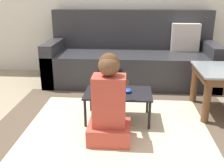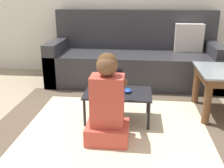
% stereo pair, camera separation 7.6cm
% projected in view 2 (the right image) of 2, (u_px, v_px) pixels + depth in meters
% --- Properties ---
extents(ground_plane, '(16.00, 16.00, 0.00)m').
position_uv_depth(ground_plane, '(106.00, 118.00, 2.54)').
color(ground_plane, gray).
extents(area_rug, '(2.22, 1.90, 0.01)m').
position_uv_depth(area_rug, '(116.00, 129.00, 2.32)').
color(area_rug, brown).
rests_on(area_rug, ground_plane).
extents(couch, '(2.19, 0.83, 0.93)m').
position_uv_depth(couch, '(134.00, 59.00, 3.51)').
color(couch, '#2D2D33').
rests_on(couch, ground_plane).
extents(laptop_desk, '(0.61, 0.38, 0.28)m').
position_uv_depth(laptop_desk, '(118.00, 95.00, 2.42)').
color(laptop_desk, black).
rests_on(laptop_desk, ground_plane).
extents(laptop, '(0.24, 0.19, 0.20)m').
position_uv_depth(laptop, '(110.00, 87.00, 2.43)').
color(laptop, '#232328').
rests_on(laptop, laptop_desk).
extents(computer_mouse, '(0.07, 0.09, 0.03)m').
position_uv_depth(computer_mouse, '(128.00, 91.00, 2.40)').
color(computer_mouse, '#234CB2').
rests_on(computer_mouse, laptop_desk).
extents(person_seated, '(0.34, 0.38, 0.73)m').
position_uv_depth(person_seated, '(107.00, 105.00, 2.05)').
color(person_seated, '#CC4C3D').
rests_on(person_seated, ground_plane).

